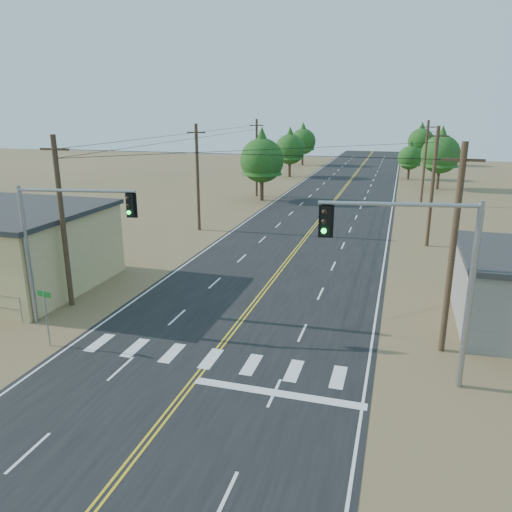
% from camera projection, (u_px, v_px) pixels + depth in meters
% --- Properties ---
extents(ground, '(220.00, 220.00, 0.00)m').
position_uv_depth(ground, '(121.00, 474.00, 16.17)').
color(ground, olive).
rests_on(ground, ground).
extents(road, '(15.00, 200.00, 0.02)m').
position_uv_depth(road, '(302.00, 243.00, 43.77)').
color(road, black).
rests_on(road, ground).
extents(utility_pole_left_near, '(1.80, 0.30, 10.00)m').
position_uv_depth(utility_pole_left_near, '(63.00, 222.00, 28.56)').
color(utility_pole_left_near, '#4C3826').
rests_on(utility_pole_left_near, ground).
extents(utility_pole_left_mid, '(1.80, 0.30, 10.00)m').
position_uv_depth(utility_pole_left_mid, '(198.00, 177.00, 46.97)').
color(utility_pole_left_mid, '#4C3826').
rests_on(utility_pole_left_mid, ground).
extents(utility_pole_left_far, '(1.80, 0.30, 10.00)m').
position_uv_depth(utility_pole_left_far, '(257.00, 157.00, 65.37)').
color(utility_pole_left_far, '#4C3826').
rests_on(utility_pole_left_far, ground).
extents(utility_pole_right_near, '(1.80, 0.30, 10.00)m').
position_uv_depth(utility_pole_right_near, '(453.00, 250.00, 22.94)').
color(utility_pole_right_near, '#4C3826').
rests_on(utility_pole_right_near, ground).
extents(utility_pole_right_mid, '(1.80, 0.30, 10.00)m').
position_uv_depth(utility_pole_right_mid, '(432.00, 186.00, 41.34)').
color(utility_pole_right_mid, '#4C3826').
rests_on(utility_pole_right_mid, ground).
extents(utility_pole_right_far, '(1.80, 0.30, 10.00)m').
position_uv_depth(utility_pole_right_far, '(425.00, 162.00, 59.74)').
color(utility_pole_right_far, '#4C3826').
rests_on(utility_pole_right_far, ground).
extents(signal_mast_left, '(6.22, 1.38, 7.57)m').
position_uv_depth(signal_mast_left, '(57.00, 233.00, 25.98)').
color(signal_mast_left, gray).
rests_on(signal_mast_left, ground).
extents(signal_mast_right, '(6.27, 1.43, 8.01)m').
position_uv_depth(signal_mast_right, '(427.00, 264.00, 19.91)').
color(signal_mast_right, gray).
rests_on(signal_mast_right, ground).
extents(street_sign, '(0.85, 0.18, 2.89)m').
position_uv_depth(street_sign, '(46.00, 310.00, 24.33)').
color(street_sign, gray).
rests_on(street_sign, ground).
extents(tree_left_near, '(5.50, 5.50, 9.17)m').
position_uv_depth(tree_left_near, '(262.00, 156.00, 62.21)').
color(tree_left_near, '#3F2D1E').
rests_on(tree_left_near, ground).
extents(tree_left_mid, '(5.05, 5.05, 8.41)m').
position_uv_depth(tree_left_mid, '(290.00, 146.00, 84.09)').
color(tree_left_mid, '#3F2D1E').
rests_on(tree_left_mid, ground).
extents(tree_left_far, '(5.18, 5.18, 8.64)m').
position_uv_depth(tree_left_far, '(303.00, 139.00, 101.36)').
color(tree_left_far, '#3F2D1E').
rests_on(tree_left_far, ground).
extents(tree_right_near, '(5.43, 5.43, 9.05)m').
position_uv_depth(tree_right_near, '(441.00, 150.00, 71.05)').
color(tree_right_near, '#3F2D1E').
rests_on(tree_right_near, ground).
extents(tree_right_mid, '(3.82, 3.82, 6.37)m').
position_uv_depth(tree_right_mid, '(410.00, 155.00, 81.40)').
color(tree_right_mid, '#3F2D1E').
rests_on(tree_right_mid, ground).
extents(tree_right_far, '(5.21, 5.21, 8.69)m').
position_uv_depth(tree_right_far, '(421.00, 139.00, 101.98)').
color(tree_right_far, '#3F2D1E').
rests_on(tree_right_far, ground).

